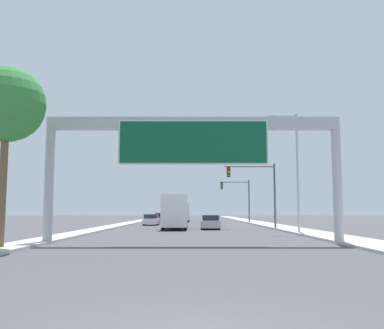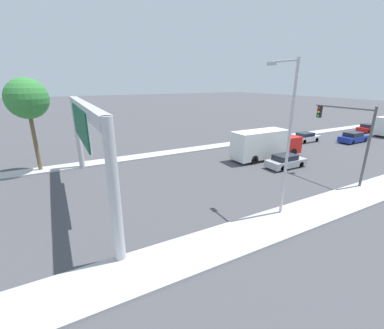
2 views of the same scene
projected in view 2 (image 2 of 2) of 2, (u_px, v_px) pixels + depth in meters
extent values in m
cube|color=#B6B6B6|center=(331.00, 130.00, 46.26)|extent=(2.00, 120.00, 0.15)
cylinder|color=#B2B2B7|center=(78.00, 133.00, 25.50)|extent=(0.52, 0.52, 7.20)
cylinder|color=#B2B2B7|center=(115.00, 195.00, 11.79)|extent=(0.52, 0.52, 7.20)
cube|color=#B2B2B7|center=(84.00, 107.00, 17.63)|extent=(16.40, 0.60, 0.70)
cube|color=white|center=(81.00, 124.00, 17.85)|extent=(8.49, 0.08, 2.55)
cube|color=#0C5133|center=(80.00, 124.00, 17.83)|extent=(8.29, 0.16, 2.35)
cube|color=navy|center=(353.00, 139.00, 37.46)|extent=(1.87, 4.77, 0.76)
cube|color=#1E232D|center=(353.00, 134.00, 37.15)|extent=(1.65, 2.48, 0.57)
cylinder|color=black|center=(353.00, 138.00, 38.89)|extent=(0.22, 0.64, 0.64)
cylinder|color=black|center=(365.00, 140.00, 37.51)|extent=(0.22, 0.64, 0.64)
cylinder|color=black|center=(341.00, 140.00, 37.56)|extent=(0.22, 0.64, 0.64)
cylinder|color=black|center=(353.00, 142.00, 36.18)|extent=(0.22, 0.64, 0.64)
cube|color=#A5A8AD|center=(286.00, 163.00, 26.56)|extent=(1.81, 4.29, 0.69)
cube|color=#1E232D|center=(285.00, 157.00, 26.27)|extent=(1.59, 2.23, 0.53)
cylinder|color=black|center=(289.00, 161.00, 27.89)|extent=(0.22, 0.64, 0.64)
cylinder|color=black|center=(301.00, 165.00, 26.56)|extent=(0.22, 0.64, 0.64)
cylinder|color=black|center=(271.00, 164.00, 26.68)|extent=(0.22, 0.64, 0.64)
cylinder|color=black|center=(282.00, 169.00, 25.35)|extent=(0.22, 0.64, 0.64)
cube|color=red|center=(369.00, 129.00, 45.12)|extent=(1.79, 4.73, 0.71)
cube|color=#1E232D|center=(369.00, 125.00, 44.81)|extent=(1.58, 2.46, 0.55)
cylinder|color=black|center=(368.00, 129.00, 46.50)|extent=(0.22, 0.64, 0.64)
cylinder|color=black|center=(378.00, 130.00, 45.19)|extent=(0.22, 0.64, 0.64)
cylinder|color=black|center=(359.00, 130.00, 45.18)|extent=(0.22, 0.64, 0.64)
cylinder|color=black|center=(368.00, 132.00, 43.86)|extent=(0.22, 0.64, 0.64)
cube|color=silver|center=(306.00, 138.00, 37.74)|extent=(1.84, 4.29, 0.68)
cube|color=#1E232D|center=(305.00, 134.00, 37.45)|extent=(1.62, 2.23, 0.52)
cylinder|color=black|center=(307.00, 138.00, 39.08)|extent=(0.22, 0.64, 0.64)
cylinder|color=black|center=(316.00, 140.00, 37.72)|extent=(0.22, 0.64, 0.64)
cylinder|color=black|center=(295.00, 140.00, 37.88)|extent=(0.22, 0.64, 0.64)
cylinder|color=black|center=(304.00, 142.00, 36.52)|extent=(0.22, 0.64, 0.64)
cylinder|color=black|center=(377.00, 132.00, 42.20)|extent=(0.28, 1.00, 1.00)
cube|color=red|center=(287.00, 144.00, 31.04)|extent=(2.23, 2.51, 1.96)
cube|color=silver|center=(260.00, 144.00, 28.85)|extent=(2.42, 6.46, 3.02)
cylinder|color=black|center=(279.00, 149.00, 32.12)|extent=(0.28, 1.00, 1.00)
cylinder|color=black|center=(293.00, 153.00, 30.34)|extent=(0.28, 1.00, 1.00)
cylinder|color=black|center=(241.00, 155.00, 29.42)|extent=(0.28, 1.00, 1.00)
cylinder|color=black|center=(254.00, 160.00, 27.63)|extent=(0.28, 1.00, 1.00)
cylinder|color=#4C4C4F|center=(368.00, 149.00, 20.66)|extent=(0.20, 0.20, 6.72)
cylinder|color=#4C4C4F|center=(343.00, 108.00, 21.87)|extent=(5.18, 0.14, 0.14)
cube|color=black|center=(320.00, 112.00, 23.87)|extent=(0.35, 0.28, 1.05)
cylinder|color=red|center=(319.00, 108.00, 23.69)|extent=(0.22, 0.04, 0.22)
cylinder|color=yellow|center=(318.00, 112.00, 23.80)|extent=(0.22, 0.04, 0.22)
cylinder|color=green|center=(318.00, 116.00, 23.91)|extent=(0.22, 0.04, 0.22)
cylinder|color=brown|center=(34.00, 136.00, 24.60)|extent=(0.36, 0.36, 7.05)
sphere|color=#337F38|center=(27.00, 98.00, 23.50)|extent=(3.73, 3.73, 3.73)
cylinder|color=#B2B2B7|center=(289.00, 143.00, 15.85)|extent=(0.18, 0.18, 9.86)
cylinder|color=#B2B2B7|center=(284.00, 61.00, 15.21)|extent=(2.02, 0.12, 0.12)
cube|color=#B2B2A8|center=(272.00, 64.00, 16.09)|extent=(0.60, 0.28, 0.20)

